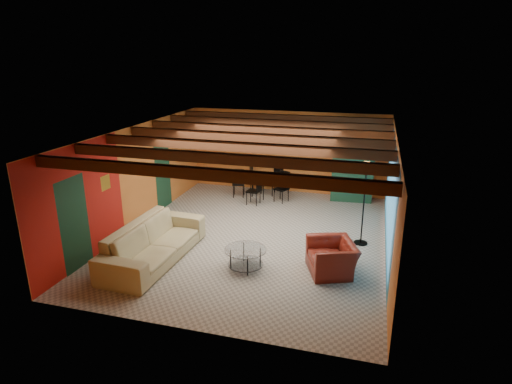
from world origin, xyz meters
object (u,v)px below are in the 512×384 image
(dining_table, at_px, (262,182))
(vase, at_px, (262,165))
(armchair, at_px, (332,257))
(sofa, at_px, (154,242))
(armoire, at_px, (353,167))
(coffee_table, at_px, (246,258))
(potted_plant, at_px, (356,125))
(floor_lamp, at_px, (364,204))

(dining_table, xyz_separation_m, vase, (-0.00, 0.00, 0.58))
(dining_table, bearing_deg, armchair, -58.63)
(sofa, distance_m, dining_table, 5.12)
(sofa, height_order, dining_table, dining_table)
(dining_table, height_order, armoire, armoire)
(armchair, height_order, vase, vase)
(coffee_table, relative_size, potted_plant, 1.99)
(armchair, height_order, floor_lamp, floor_lamp)
(sofa, relative_size, armoire, 1.39)
(armoire, bearing_deg, vase, -173.85)
(potted_plant, bearing_deg, floor_lamp, -82.36)
(sofa, distance_m, potted_plant, 7.10)
(armoire, distance_m, potted_plant, 1.31)
(coffee_table, bearing_deg, sofa, -175.49)
(floor_lamp, xyz_separation_m, potted_plant, (-0.45, 3.36, 1.36))
(dining_table, xyz_separation_m, floor_lamp, (3.27, -2.82, 0.53))
(sofa, bearing_deg, armoire, -34.06)
(armchair, bearing_deg, armoire, 157.48)
(floor_lamp, bearing_deg, vase, 139.25)
(potted_plant, bearing_deg, sofa, -126.12)
(floor_lamp, bearing_deg, dining_table, 139.25)
(vase, bearing_deg, floor_lamp, -40.75)
(coffee_table, height_order, armoire, armoire)
(coffee_table, relative_size, armoire, 0.43)
(floor_lamp, bearing_deg, potted_plant, 97.64)
(dining_table, distance_m, vase, 0.58)
(armoire, bearing_deg, coffee_table, -114.33)
(armchair, xyz_separation_m, coffee_table, (-1.82, -0.35, -0.11))
(vase, bearing_deg, armchair, -58.63)
(sofa, distance_m, floor_lamp, 5.00)
(coffee_table, xyz_separation_m, potted_plant, (1.92, 5.35, 2.15))
(sofa, height_order, coffee_table, sofa)
(armoire, xyz_separation_m, potted_plant, (0.00, 0.00, 1.31))
(coffee_table, distance_m, vase, 4.97)
(potted_plant, distance_m, vase, 3.16)
(armoire, xyz_separation_m, vase, (-2.82, -0.54, -0.01))
(sofa, xyz_separation_m, coffee_table, (2.11, 0.17, -0.20))
(sofa, xyz_separation_m, vase, (1.20, 4.98, 0.63))
(armchair, height_order, potted_plant, potted_plant)
(armchair, bearing_deg, sofa, -103.95)
(vase, bearing_deg, dining_table, 0.00)
(floor_lamp, distance_m, vase, 4.32)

